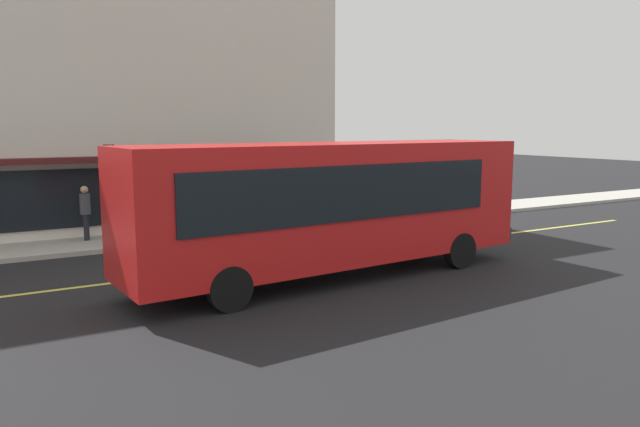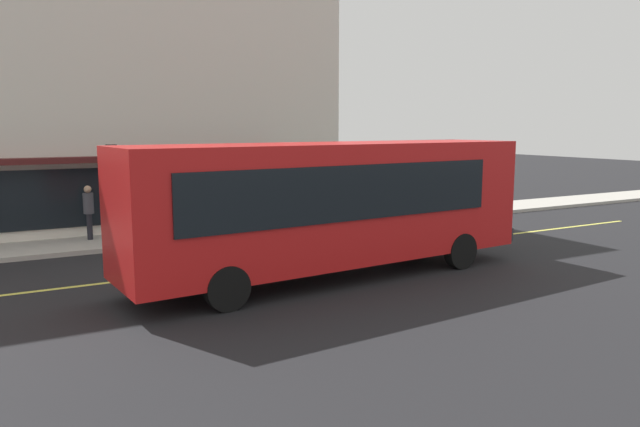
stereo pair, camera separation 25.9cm
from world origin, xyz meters
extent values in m
plane|color=black|center=(0.00, 0.00, 0.00)|extent=(120.00, 120.00, 0.00)
cube|color=#B2ADA3|center=(0.00, 5.04, 0.07)|extent=(80.00, 2.53, 0.15)
cube|color=#D8D14C|center=(0.00, 0.00, 0.00)|extent=(36.00, 0.16, 0.01)
cube|color=silver|center=(-2.25, 10.82, 6.19)|extent=(20.56, 9.04, 12.39)
cube|color=#4C1919|center=(-2.25, 6.05, 2.80)|extent=(14.40, 0.70, 0.20)
cube|color=black|center=(-2.25, 6.27, 1.50)|extent=(12.34, 0.08, 2.00)
cube|color=red|center=(2.79, -2.27, 2.00)|extent=(11.16, 3.31, 3.00)
cube|color=black|center=(8.22, -1.86, 2.36)|extent=(0.28, 2.10, 1.80)
cube|color=black|center=(2.39, -1.02, 2.36)|extent=(8.78, 0.72, 1.32)
cube|color=black|center=(2.58, -3.55, 2.36)|extent=(8.78, 0.72, 1.32)
cube|color=#0CF259|center=(8.29, -1.85, 3.25)|extent=(0.22, 1.90, 0.36)
cube|color=#2D2D33|center=(8.32, -1.85, 0.75)|extent=(0.34, 2.41, 0.40)
cylinder|color=black|center=(6.21, -0.88, 0.50)|extent=(1.02, 0.37, 1.00)
cylinder|color=black|center=(6.38, -3.13, 0.50)|extent=(1.02, 0.37, 1.00)
cylinder|color=black|center=(-0.81, -1.40, 0.50)|extent=(1.02, 0.37, 1.00)
cylinder|color=black|center=(-0.64, -3.65, 0.50)|extent=(1.02, 0.37, 1.00)
cylinder|color=#2D2D33|center=(-1.49, 4.11, 1.75)|extent=(0.12, 0.12, 3.20)
cube|color=black|center=(-1.49, 4.31, 2.90)|extent=(0.30, 0.30, 0.90)
sphere|color=red|center=(-1.49, 4.48, 3.17)|extent=(0.18, 0.18, 0.18)
sphere|color=orange|center=(-1.49, 4.48, 2.90)|extent=(0.18, 0.18, 0.18)
sphere|color=green|center=(-1.49, 4.48, 2.63)|extent=(0.18, 0.18, 0.18)
cube|color=#14666B|center=(4.02, 2.62, 0.60)|extent=(4.31, 1.82, 0.75)
cube|color=black|center=(3.87, 2.62, 1.25)|extent=(2.41, 1.52, 0.55)
cylinder|color=black|center=(5.44, 3.44, 0.32)|extent=(0.64, 0.22, 0.64)
cylinder|color=black|center=(5.44, 1.80, 0.32)|extent=(0.64, 0.22, 0.64)
cylinder|color=black|center=(2.61, 3.45, 0.32)|extent=(0.64, 0.22, 0.64)
cylinder|color=black|center=(2.60, 1.81, 0.32)|extent=(0.64, 0.22, 0.64)
cylinder|color=black|center=(6.98, 4.98, 0.60)|extent=(0.18, 0.18, 0.89)
cylinder|color=#B28C33|center=(6.98, 4.98, 1.40)|extent=(0.34, 0.34, 0.71)
sphere|color=tan|center=(6.98, 4.98, 1.88)|extent=(0.25, 0.25, 0.25)
cylinder|color=black|center=(-2.11, 5.54, 0.59)|extent=(0.18, 0.18, 0.88)
cylinder|color=#3F3F47|center=(-2.11, 5.54, 1.38)|extent=(0.34, 0.34, 0.70)
sphere|color=tan|center=(-2.11, 5.54, 1.85)|extent=(0.25, 0.25, 0.25)
cylinder|color=black|center=(1.59, 5.86, 0.57)|extent=(0.18, 0.18, 0.84)
cylinder|color=#3F3F47|center=(1.59, 5.86, 1.32)|extent=(0.34, 0.34, 0.67)
sphere|color=tan|center=(1.59, 5.86, 1.77)|extent=(0.23, 0.23, 0.23)
camera|label=1|loc=(-5.12, -15.33, 3.93)|focal=33.56mm
camera|label=2|loc=(-4.89, -15.46, 3.93)|focal=33.56mm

